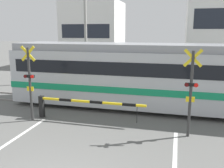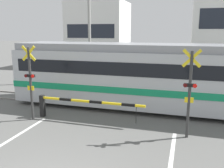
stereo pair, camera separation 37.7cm
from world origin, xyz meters
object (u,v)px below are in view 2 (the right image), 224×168
object	(u,v)px
crossing_barrier_near	(71,104)
crossing_signal_right	(190,90)
commuter_train	(197,77)
crossing_barrier_far	(161,82)
pedestrian	(123,73)
crossing_signal_left	(30,80)

from	to	relation	value
crossing_barrier_near	crossing_signal_right	size ratio (longest dim) A/B	1.48
commuter_train	crossing_barrier_far	bearing A→B (deg)	122.28
crossing_signal_right	pedestrian	distance (m)	9.95
crossing_barrier_near	crossing_signal_left	world-z (taller)	crossing_signal_left
pedestrian	crossing_signal_left	bearing A→B (deg)	-103.26
commuter_train	crossing_signal_right	distance (m)	3.28
crossing_signal_right	pedestrian	bearing A→B (deg)	118.45
crossing_barrier_near	pedestrian	xyz separation A→B (m)	(0.36, 8.19, 0.13)
crossing_signal_right	crossing_barrier_near	bearing A→B (deg)	174.22
crossing_signal_left	crossing_barrier_far	bearing A→B (deg)	52.06
crossing_signal_left	pedestrian	bearing A→B (deg)	76.74
commuter_train	crossing_signal_left	size ratio (longest dim) A/B	5.63
crossing_barrier_far	crossing_signal_right	xyz separation A→B (m)	(1.69, -6.52, 1.10)
crossing_barrier_far	crossing_signal_left	xyz separation A→B (m)	(-5.08, -6.52, 1.10)
crossing_barrier_near	pedestrian	size ratio (longest dim) A/B	3.20
crossing_signal_right	crossing_signal_left	bearing A→B (deg)	180.00
commuter_train	crossing_barrier_near	distance (m)	6.19
commuter_train	crossing_barrier_near	xyz separation A→B (m)	(-5.45, -2.74, -1.03)
crossing_barrier_near	pedestrian	bearing A→B (deg)	87.46
crossing_signal_left	commuter_train	bearing A→B (deg)	24.50
crossing_signal_left	crossing_signal_right	world-z (taller)	same
crossing_barrier_near	crossing_barrier_far	world-z (taller)	same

